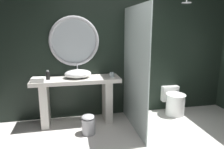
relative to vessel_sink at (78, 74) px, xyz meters
name	(u,v)px	position (x,y,z in m)	size (l,w,h in m)	color
back_wall_panel	(119,50)	(0.82, 0.30, 0.37)	(4.80, 0.10, 2.60)	black
vanity_counter	(77,94)	(-0.04, -0.02, -0.37)	(1.57, 0.49, 0.85)	silver
vessel_sink	(78,74)	(0.00, 0.00, 0.00)	(0.48, 0.39, 0.24)	white
tumbler_cup	(112,75)	(0.61, -0.06, -0.03)	(0.08, 0.08, 0.09)	silver
soap_dispenser	(48,75)	(-0.52, -0.02, 0.00)	(0.07, 0.07, 0.16)	black
round_wall_mirror	(74,41)	(-0.04, 0.21, 0.57)	(0.91, 0.06, 0.91)	#B7B7BC
shower_glass_panel	(135,70)	(0.93, -0.42, 0.12)	(0.02, 1.33, 2.09)	silver
rain_shower_head	(187,0)	(1.91, -0.22, 1.28)	(0.17, 0.17, 0.35)	#B7B7BC
toilet	(174,101)	(1.92, 0.00, -0.67)	(0.39, 0.59, 0.53)	white
waste_bin	(88,124)	(0.12, -0.49, -0.76)	(0.23, 0.23, 0.33)	#B7B7BC
folded_hand_towel	(38,80)	(-0.66, -0.17, -0.04)	(0.22, 0.15, 0.08)	white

